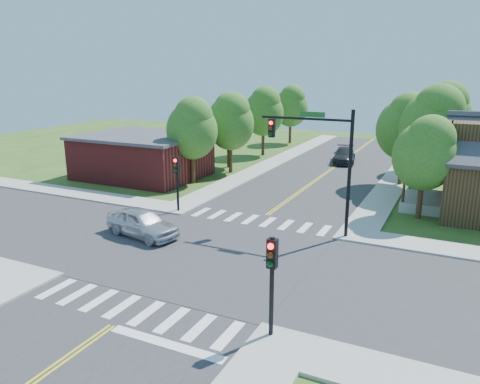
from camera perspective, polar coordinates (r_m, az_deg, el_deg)
The scene contains 25 objects.
ground at distance 24.20m, azimuth -3.60°, elevation -7.79°, with size 100.00×100.00×0.00m, color #2A4D18.
road_ns at distance 24.19m, azimuth -3.60°, elevation -7.75°, with size 10.00×90.00×0.04m, color #2D2D30.
road_ew at distance 24.19m, azimuth -3.60°, elevation -7.74°, with size 90.00×10.00×0.04m, color #2D2D30.
intersection_patch at distance 24.20m, azimuth -3.60°, elevation -7.79°, with size 10.20×10.20×0.06m, color #2D2D30.
sidewalk_nw at distance 45.26m, azimuth -11.31°, elevation 2.82°, with size 40.00×40.00×0.14m.
crosswalk_north at distance 29.39m, azimuth 2.33°, elevation -3.51°, with size 8.85×2.00×0.01m.
crosswalk_south at distance 19.56m, azimuth -12.79°, elevation -13.82°, with size 8.85×2.00×0.01m.
centerline at distance 24.18m, azimuth -3.60°, elevation -7.69°, with size 0.30×90.00×0.01m.
stop_bar at distance 17.30m, azimuth -8.95°, elevation -17.91°, with size 4.60×0.45×0.09m, color white.
signal_mast_ne at distance 26.37m, azimuth 9.75°, elevation 4.92°, with size 5.30×0.42×7.20m.
signal_pole_se at distance 16.25m, azimuth 3.89°, elevation -9.35°, with size 0.34×0.42×3.80m.
signal_pole_nw at distance 30.75m, azimuth -7.71°, elevation 2.26°, with size 0.34×0.42×3.80m.
building_nw at distance 41.90m, azimuth -11.80°, elevation 4.36°, with size 10.40×8.40×3.73m.
tree_e_a at distance 31.04m, azimuth 21.74°, elevation 4.60°, with size 3.90×3.70×6.63m.
tree_e_b at distance 37.50m, azimuth 22.61°, elevation 7.81°, with size 4.87×4.63×8.28m.
tree_e_c at distance 46.03m, azimuth 23.60°, elevation 8.82°, with size 4.87×4.62×8.27m.
tree_e_d at distance 55.09m, azimuth 23.85°, elevation 8.68°, with size 4.08×3.88×6.94m.
tree_w_a at distance 38.32m, azimuth -5.83°, elevation 7.90°, with size 4.22×4.01×7.18m.
tree_w_b at distance 44.64m, azimuth -1.34°, elevation 8.98°, with size 4.24×4.03×7.21m.
tree_w_c at distance 51.11m, azimuth 2.93°, elevation 9.93°, with size 4.41×4.19×7.49m.
tree_w_d at distance 59.82m, azimuth 6.27°, elevation 10.50°, with size 4.32×4.11×7.35m.
tree_house at distance 39.50m, azimuth 19.56°, elevation 7.69°, with size 4.44×4.22×7.55m.
tree_bldg at distance 42.31m, azimuth -1.11°, elevation 8.73°, with size 4.29×4.08×7.29m.
car_silver at distance 27.10m, azimuth -11.83°, elevation -3.76°, with size 4.99×2.83×1.60m, color silver.
car_dgrey at distance 48.45m, azimuth 12.59°, elevation 4.35°, with size 2.99×5.42×1.49m, color #272A2B.
Camera 1 is at (11.05, -19.40, 9.33)m, focal length 35.00 mm.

